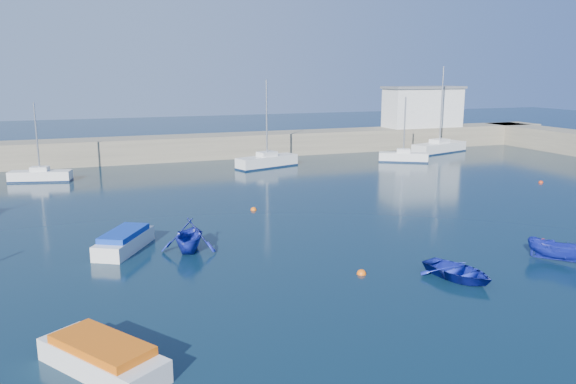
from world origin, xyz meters
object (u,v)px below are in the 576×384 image
object	(u,v)px
dinghy_right	(558,251)
sailboat_8	(439,147)
motorboat_0	(102,357)
sailboat_6	(267,161)
sailboat_5	(40,176)
harbor_office	(423,108)
dinghy_center	(458,271)
dinghy_left	(189,235)
motorboat_1	(124,241)
sailboat_7	(403,157)

from	to	relation	value
dinghy_right	sailboat_8	bearing A→B (deg)	31.66
motorboat_0	sailboat_6	bearing A→B (deg)	30.04
sailboat_5	motorboat_0	world-z (taller)	sailboat_5
harbor_office	sailboat_8	world-z (taller)	sailboat_8
dinghy_center	dinghy_left	xyz separation A→B (m)	(-11.17, 8.66, 0.54)
dinghy_center	sailboat_8	bearing A→B (deg)	39.76
dinghy_left	harbor_office	bearing A→B (deg)	63.24
sailboat_5	dinghy_center	bearing A→B (deg)	-135.21
sailboat_8	motorboat_1	xyz separation A→B (m)	(-39.45, -26.77, -0.13)
sailboat_8	dinghy_left	world-z (taller)	sailboat_8
harbor_office	dinghy_center	distance (m)	50.19
dinghy_left	dinghy_right	distance (m)	19.45
sailboat_6	motorboat_0	size ratio (longest dim) A/B	1.81
motorboat_0	motorboat_1	world-z (taller)	motorboat_1
sailboat_7	motorboat_0	bearing A→B (deg)	167.02
harbor_office	dinghy_left	xyz separation A→B (m)	(-37.28, -33.94, -4.19)
sailboat_7	motorboat_0	distance (m)	48.10
sailboat_7	sailboat_8	bearing A→B (deg)	-28.60
sailboat_5	motorboat_1	world-z (taller)	sailboat_5
sailboat_5	dinghy_right	distance (m)	42.46
dinghy_center	motorboat_1	bearing A→B (deg)	128.91
sailboat_5	dinghy_center	distance (m)	39.07
sailboat_6	sailboat_8	bearing A→B (deg)	-101.49
sailboat_5	sailboat_6	size ratio (longest dim) A/B	0.79
sailboat_6	sailboat_7	distance (m)	15.29
motorboat_0	motorboat_1	bearing A→B (deg)	48.45
sailboat_7	motorboat_1	world-z (taller)	sailboat_7
dinghy_center	dinghy_right	world-z (taller)	dinghy_right
sailboat_7	sailboat_8	distance (m)	9.47
harbor_office	motorboat_1	xyz separation A→B (m)	(-40.60, -32.48, -4.57)
sailboat_6	dinghy_center	size ratio (longest dim) A/B	2.48
sailboat_6	dinghy_left	distance (m)	28.27
motorboat_0	dinghy_right	xyz separation A→B (m)	(22.59, 3.22, 0.08)
sailboat_8	dinghy_right	bearing A→B (deg)	134.75
sailboat_5	harbor_office	bearing A→B (deg)	-64.87
harbor_office	motorboat_0	size ratio (longest dim) A/B	2.03
harbor_office	dinghy_right	world-z (taller)	harbor_office
sailboat_6	sailboat_7	bearing A→B (deg)	-115.83
harbor_office	sailboat_7	world-z (taller)	harbor_office
sailboat_8	dinghy_center	xyz separation A→B (m)	(-24.96, -36.89, -0.29)
motorboat_0	dinghy_left	distance (m)	12.66
sailboat_8	dinghy_left	size ratio (longest dim) A/B	2.99
harbor_office	motorboat_0	bearing A→B (deg)	-132.90
sailboat_5	dinghy_left	size ratio (longest dim) A/B	2.04
harbor_office	sailboat_7	size ratio (longest dim) A/B	1.42
motorboat_1	dinghy_right	bearing A→B (deg)	4.64
sailboat_6	sailboat_7	size ratio (longest dim) A/B	1.26
harbor_office	motorboat_1	world-z (taller)	harbor_office
dinghy_center	dinghy_left	bearing A→B (deg)	126.04
dinghy_center	dinghy_left	world-z (taller)	dinghy_left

